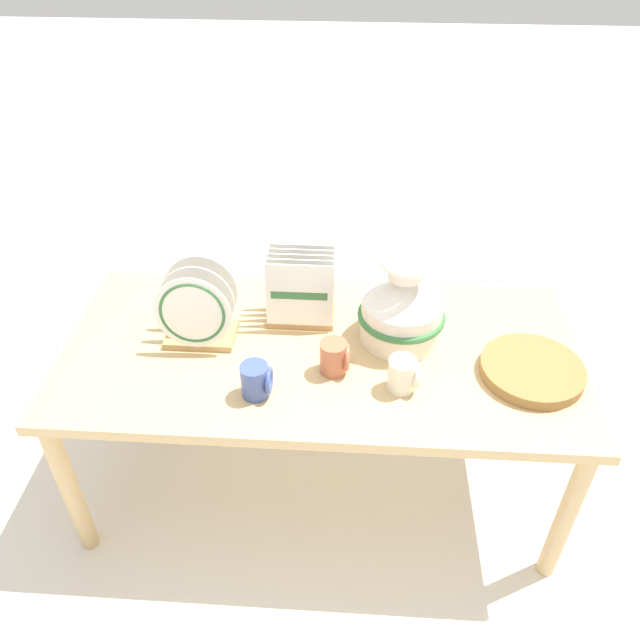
{
  "coord_description": "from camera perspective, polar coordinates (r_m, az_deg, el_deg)",
  "views": [
    {
      "loc": [
        0.09,
        -1.46,
        1.87
      ],
      "look_at": [
        0.0,
        0.0,
        0.73
      ],
      "focal_mm": 35.0,
      "sensor_mm": 36.0,
      "label": 1
    }
  ],
  "objects": [
    {
      "name": "ground_plane",
      "position": [
        2.37,
        0.0,
        -13.94
      ],
      "size": [
        14.0,
        14.0,
        0.0
      ],
      "primitive_type": "plane",
      "color": "silver"
    },
    {
      "name": "display_table",
      "position": [
        1.96,
        0.0,
        -3.97
      ],
      "size": [
        1.59,
        0.75,
        0.62
      ],
      "color": "tan",
      "rests_on": "ground_plane"
    },
    {
      "name": "ceramic_vase",
      "position": [
        1.9,
        7.52,
        1.23
      ],
      "size": [
        0.27,
        0.27,
        0.29
      ],
      "color": "white",
      "rests_on": "display_table"
    },
    {
      "name": "dish_rack_round_plates",
      "position": [
        1.93,
        -11.14,
        0.56
      ],
      "size": [
        0.23,
        0.16,
        0.25
      ],
      "color": "tan",
      "rests_on": "display_table"
    },
    {
      "name": "dish_rack_square_plates",
      "position": [
        1.99,
        -1.75,
        2.42
      ],
      "size": [
        0.21,
        0.15,
        0.23
      ],
      "color": "tan",
      "rests_on": "display_table"
    },
    {
      "name": "wicker_charger_stack",
      "position": [
        1.92,
        18.8,
        -4.36
      ],
      "size": [
        0.3,
        0.3,
        0.04
      ],
      "color": "olive",
      "rests_on": "display_table"
    },
    {
      "name": "mug_cobalt_glaze",
      "position": [
        1.75,
        -5.81,
        -5.51
      ],
      "size": [
        0.09,
        0.08,
        0.1
      ],
      "color": "#42569E",
      "rests_on": "display_table"
    },
    {
      "name": "mug_terracotta_glaze",
      "position": [
        1.81,
        1.38,
        -3.42
      ],
      "size": [
        0.09,
        0.08,
        0.1
      ],
      "color": "#B76647",
      "rests_on": "display_table"
    },
    {
      "name": "mug_cream_glaze",
      "position": [
        1.77,
        7.64,
        -4.95
      ],
      "size": [
        0.09,
        0.08,
        0.1
      ],
      "color": "silver",
      "rests_on": "display_table"
    }
  ]
}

